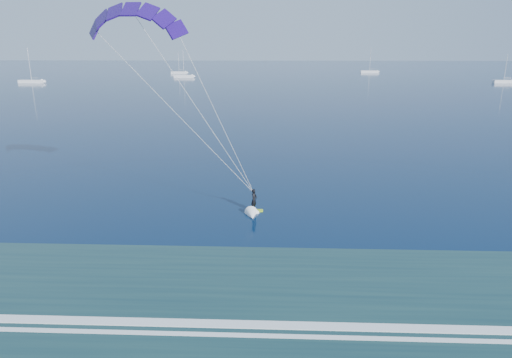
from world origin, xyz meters
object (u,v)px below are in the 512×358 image
(sailboat_1, at_px, (184,76))
(sailboat_0, at_px, (32,81))
(kitesurfer_rig, at_px, (195,105))
(sailboat_2, at_px, (179,73))
(sailboat_3, at_px, (369,71))
(sailboat_4, at_px, (504,81))

(sailboat_1, bearing_deg, sailboat_0, -147.96)
(kitesurfer_rig, height_order, sailboat_2, kitesurfer_rig)
(kitesurfer_rig, bearing_deg, sailboat_3, 75.31)
(sailboat_3, bearing_deg, sailboat_2, -172.33)
(sailboat_0, distance_m, sailboat_3, 163.99)
(sailboat_0, relative_size, sailboat_1, 1.07)
(sailboat_2, relative_size, sailboat_4, 1.03)
(sailboat_1, xyz_separation_m, sailboat_3, (92.03, 42.83, 0.00))
(kitesurfer_rig, distance_m, sailboat_4, 176.18)
(sailboat_3, bearing_deg, sailboat_4, -61.27)
(kitesurfer_rig, xyz_separation_m, sailboat_0, (-88.25, 141.28, -8.74))
(kitesurfer_rig, relative_size, sailboat_4, 1.67)
(kitesurfer_rig, height_order, sailboat_4, kitesurfer_rig)
(sailboat_0, xyz_separation_m, sailboat_1, (53.21, 33.30, -0.01))
(sailboat_1, bearing_deg, sailboat_2, 105.66)
(sailboat_0, distance_m, sailboat_4, 183.36)
(sailboat_0, relative_size, sailboat_2, 1.20)
(sailboat_2, bearing_deg, sailboat_3, 7.67)
(sailboat_1, bearing_deg, sailboat_3, 24.96)
(sailboat_4, bearing_deg, sailboat_3, 118.73)
(sailboat_0, height_order, sailboat_2, sailboat_0)
(sailboat_1, xyz_separation_m, sailboat_2, (-8.22, 29.33, -0.01))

